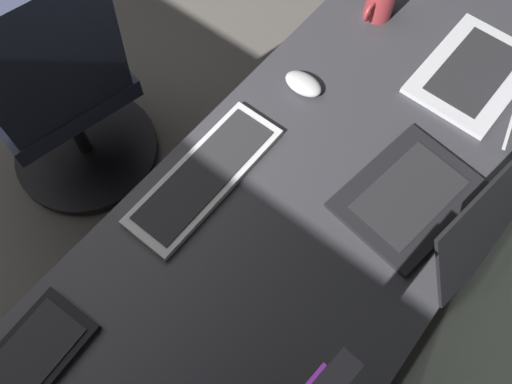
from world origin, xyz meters
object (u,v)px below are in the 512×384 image
object	(u,v)px
laptop_left	(501,72)
mouse_main	(303,84)
office_chair	(61,97)
coffee_mug	(379,3)
keyboard_main	(205,176)
laptop_leftmost	(438,206)

from	to	relation	value
laptop_left	mouse_main	world-z (taller)	laptop_left
office_chair	coffee_mug	bearing A→B (deg)	133.20
keyboard_main	mouse_main	size ratio (longest dim) A/B	4.04
laptop_left	office_chair	bearing A→B (deg)	-59.32
coffee_mug	keyboard_main	bearing A→B (deg)	-2.66
laptop_left	keyboard_main	xyz separation A→B (m)	(0.67, -0.40, -0.04)
laptop_left	coffee_mug	distance (m)	0.37
laptop_leftmost	mouse_main	distance (m)	0.46
keyboard_main	coffee_mug	xyz separation A→B (m)	(-0.69, 0.03, 0.03)
laptop_left	mouse_main	bearing A→B (deg)	-50.65
mouse_main	coffee_mug	xyz separation A→B (m)	(-0.34, 0.01, 0.03)
laptop_left	office_chair	distance (m)	1.29
office_chair	laptop_left	bearing A→B (deg)	120.68
keyboard_main	office_chair	distance (m)	0.73
office_chair	laptop_leftmost	bearing A→B (deg)	100.70
coffee_mug	laptop_leftmost	bearing A→B (deg)	44.03
laptop_leftmost	laptop_left	world-z (taller)	laptop_left
laptop_leftmost	laptop_left	xyz separation A→B (m)	(-0.42, -0.06, 0.00)
laptop_left	keyboard_main	distance (m)	0.78
laptop_leftmost	keyboard_main	world-z (taller)	laptop_leftmost
mouse_main	office_chair	xyz separation A→B (m)	(0.33, -0.70, -0.29)
coffee_mug	laptop_left	bearing A→B (deg)	86.33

